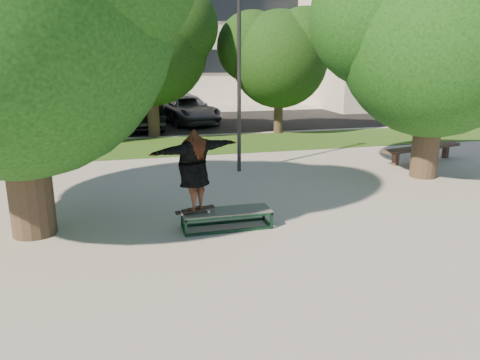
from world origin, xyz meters
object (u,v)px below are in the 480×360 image
object	(u,v)px
grind_box	(227,219)
car_silver_a	(95,114)
tree_right	(433,29)
bench	(422,149)
car_silver_b	(188,109)
car_dark	(145,112)
lamppost	(239,65)
car_grey	(188,110)

from	to	relation	value
grind_box	car_silver_a	world-z (taller)	car_silver_a
tree_right	bench	bearing A→B (deg)	52.94
car_silver_b	car_dark	bearing A→B (deg)	-147.54
bench	grind_box	bearing A→B (deg)	-164.22
grind_box	bench	distance (m)	8.84
bench	car_dark	xyz separation A→B (m)	(-8.41, 9.63, 0.36)
lamppost	car_grey	bearing A→B (deg)	89.82
grind_box	car_grey	distance (m)	15.40
bench	car_dark	bearing A→B (deg)	116.95
grind_box	car_silver_b	bearing A→B (deg)	84.33
car_grey	car_silver_b	xyz separation A→B (m)	(0.10, 0.72, -0.00)
bench	tree_right	bearing A→B (deg)	-141.23
grind_box	car_silver_b	distance (m)	16.12
lamppost	car_silver_b	distance (m)	11.66
tree_right	car_silver_a	size ratio (longest dim) A/B	1.59
lamppost	car_dark	bearing A→B (deg)	103.26
lamppost	car_silver_b	world-z (taller)	lamppost
grind_box	bench	world-z (taller)	bench
lamppost	car_silver_b	size ratio (longest dim) A/B	1.31
lamppost	car_silver_a	distance (m)	11.24
lamppost	bench	size ratio (longest dim) A/B	1.87
car_silver_a	grind_box	bearing A→B (deg)	-74.99
grind_box	bench	size ratio (longest dim) A/B	0.55
grind_box	car_silver_a	xyz separation A→B (m)	(-3.09, 14.62, 0.51)
bench	car_silver_a	world-z (taller)	car_silver_a
car_silver_a	car_dark	distance (m)	2.41
bench	car_dark	distance (m)	12.79
tree_right	lamppost	distance (m)	5.36
bench	car_silver_b	world-z (taller)	car_silver_b
lamppost	car_grey	xyz separation A→B (m)	(0.03, 10.68, -2.47)
lamppost	car_silver_b	bearing A→B (deg)	89.33
bench	car_grey	world-z (taller)	car_grey
car_silver_a	car_dark	xyz separation A→B (m)	(2.33, -0.58, 0.08)
tree_right	grind_box	bearing A→B (deg)	-156.89
car_dark	car_grey	world-z (taller)	car_dark
grind_box	car_silver_b	size ratio (longest dim) A/B	0.39
car_silver_a	car_silver_b	size ratio (longest dim) A/B	0.88
tree_right	bench	world-z (taller)	tree_right
tree_right	lamppost	world-z (taller)	tree_right
grind_box	car_grey	xyz separation A→B (m)	(1.49, 15.32, 0.49)
car_grey	tree_right	bearing A→B (deg)	-79.82
tree_right	car_silver_a	bearing A→B (deg)	128.50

